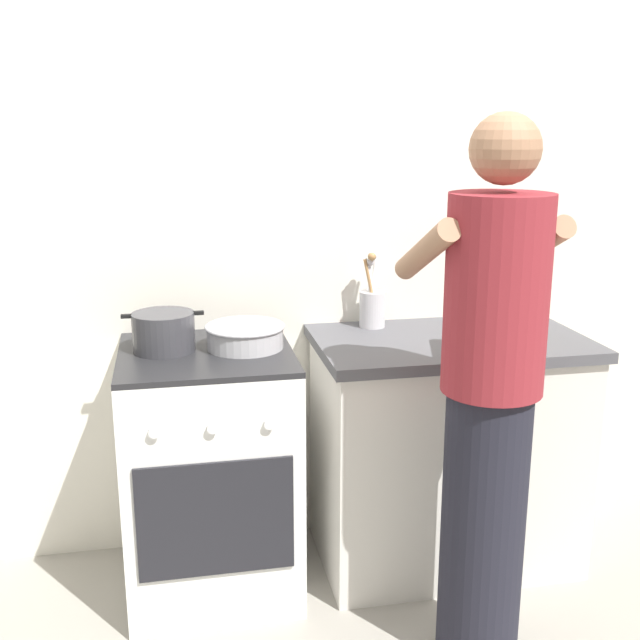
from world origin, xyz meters
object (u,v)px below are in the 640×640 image
Objects in this scene: stove_range at (210,470)px; mixing_bowl at (245,335)px; spice_bottle at (473,327)px; oil_bottle at (522,310)px; pot at (164,332)px; person at (489,402)px; utensil_crock at (372,304)px.

mixing_bowl is at bearing 7.65° from stove_range.
oil_bottle is at bearing -16.85° from spice_bottle.
pot is 0.99× the size of mixing_bowl.
spice_bottle is at bearing 163.15° from oil_bottle.
stove_range is 1.07m from person.
person is at bearing -107.13° from spice_bottle.
mixing_bowl is at bearing 175.89° from oil_bottle.
pot is 1.13m from person.
oil_bottle is (1.29, -0.09, 0.04)m from pot.
stove_range is 0.88m from utensil_crock.
person is (0.67, -0.58, -0.09)m from mixing_bowl.
stove_range is at bearing -172.35° from mixing_bowl.
mixing_bowl reaches higher than stove_range.
person is (-0.17, -0.56, -0.08)m from spice_bottle.
utensil_crock is at bearing 12.40° from pot.
oil_bottle is at bearing 56.09° from person.
stove_range is 1.28m from oil_bottle.
pot is 0.28m from mixing_bowl.
stove_range is at bearing 179.85° from spice_bottle.
stove_range is at bearing 145.27° from person.
utensil_crock is at bearing 151.91° from oil_bottle.
person is (-0.34, -0.51, -0.15)m from oil_bottle.
person reaches higher than spice_bottle.
mixing_bowl is at bearing 178.54° from spice_bottle.
oil_bottle is (0.17, -0.05, 0.07)m from spice_bottle.
mixing_bowl is at bearing 139.11° from person.
utensil_crock reaches higher than mixing_bowl.
pot is 1.11× the size of oil_bottle.
person reaches higher than oil_bottle.
stove_range is at bearing -14.83° from pot.
spice_bottle is (0.33, -0.21, -0.05)m from utensil_crock.
stove_range is at bearing -162.07° from utensil_crock.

